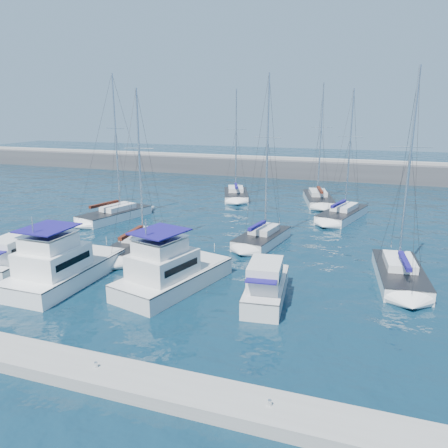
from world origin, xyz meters
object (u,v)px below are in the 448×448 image
(sailboat_mid_b, at_px, (139,244))
(sailboat_back_a, at_px, (236,195))
(motor_yacht_stbd_inner, at_px, (170,273))
(motor_yacht_stbd_outer, at_px, (266,287))
(sailboat_mid_e, at_px, (399,273))
(sailboat_mid_c, at_px, (262,238))
(sailboat_mid_a, at_px, (115,214))
(sailboat_back_c, at_px, (342,214))
(sailboat_back_b, at_px, (318,199))
(motor_yacht_port_outer, at_px, (19,259))
(motor_yacht_port_inner, at_px, (61,268))

(sailboat_mid_b, height_order, sailboat_back_a, sailboat_back_a)
(motor_yacht_stbd_inner, bearing_deg, sailboat_back_a, 114.37)
(motor_yacht_stbd_outer, bearing_deg, sailboat_mid_e, 31.80)
(motor_yacht_stbd_outer, distance_m, sailboat_mid_c, 12.22)
(sailboat_back_a, bearing_deg, sailboat_mid_a, -140.37)
(sailboat_mid_e, relative_size, sailboat_back_a, 1.02)
(sailboat_mid_a, distance_m, sailboat_back_c, 25.18)
(sailboat_back_c, bearing_deg, sailboat_mid_a, -144.70)
(sailboat_mid_a, xyz_separation_m, sailboat_back_b, (20.05, 16.22, -0.01))
(motor_yacht_port_outer, xyz_separation_m, sailboat_back_c, (21.67, 24.55, -0.43))
(sailboat_back_b, distance_m, sailboat_back_c, 8.56)
(sailboat_back_c, bearing_deg, motor_yacht_stbd_outer, -81.33)
(motor_yacht_stbd_inner, relative_size, sailboat_back_a, 0.64)
(sailboat_mid_c, relative_size, sailboat_mid_e, 1.01)
(motor_yacht_port_outer, bearing_deg, sailboat_mid_c, 34.04)
(motor_yacht_port_outer, bearing_deg, motor_yacht_port_inner, -16.80)
(motor_yacht_port_outer, bearing_deg, motor_yacht_stbd_inner, -2.18)
(motor_yacht_stbd_inner, relative_size, sailboat_mid_c, 0.62)
(motor_yacht_port_outer, xyz_separation_m, sailboat_mid_c, (15.55, 12.66, -0.40))
(sailboat_back_b, bearing_deg, sailboat_mid_c, -111.54)
(motor_yacht_port_outer, relative_size, sailboat_mid_e, 0.47)
(motor_yacht_stbd_outer, distance_m, sailboat_mid_b, 14.32)
(sailboat_mid_c, bearing_deg, sailboat_back_a, 123.84)
(motor_yacht_port_inner, distance_m, sailboat_back_b, 35.84)
(sailboat_back_b, bearing_deg, sailboat_back_c, -79.05)
(sailboat_mid_e, height_order, sailboat_back_b, sailboat_back_b)
(motor_yacht_port_inner, relative_size, sailboat_mid_b, 0.67)
(motor_yacht_port_outer, height_order, sailboat_back_c, sailboat_back_c)
(sailboat_back_a, bearing_deg, sailboat_back_b, -14.35)
(motor_yacht_stbd_inner, height_order, sailboat_back_a, sailboat_back_a)
(motor_yacht_port_inner, relative_size, sailboat_mid_e, 0.61)
(motor_yacht_port_inner, distance_m, sailboat_mid_b, 8.43)
(motor_yacht_port_outer, distance_m, sailboat_back_a, 32.11)
(sailboat_mid_b, bearing_deg, sailboat_mid_a, 128.76)
(motor_yacht_port_outer, bearing_deg, sailboat_mid_a, 92.13)
(motor_yacht_stbd_outer, height_order, sailboat_mid_b, sailboat_mid_b)
(motor_yacht_stbd_outer, bearing_deg, sailboat_back_b, 84.92)
(motor_yacht_stbd_inner, xyz_separation_m, motor_yacht_stbd_outer, (6.58, 0.26, -0.19))
(sailboat_mid_a, height_order, sailboat_back_b, sailboat_mid_a)
(sailboat_back_b, bearing_deg, sailboat_mid_b, -130.09)
(motor_yacht_stbd_inner, xyz_separation_m, sailboat_mid_e, (14.74, 6.71, -0.61))
(motor_yacht_port_outer, relative_size, sailboat_mid_c, 0.47)
(motor_yacht_port_inner, distance_m, sailboat_mid_a, 18.28)
(motor_yacht_port_inner, bearing_deg, sailboat_back_c, 56.71)
(motor_yacht_port_inner, height_order, sailboat_mid_e, sailboat_mid_e)
(sailboat_mid_e, xyz_separation_m, sailboat_back_b, (-8.95, 24.95, -0.01))
(sailboat_mid_e, xyz_separation_m, sailboat_back_a, (-19.86, 23.98, 0.00))
(sailboat_back_b, bearing_deg, motor_yacht_port_outer, -133.56)
(motor_yacht_port_outer, xyz_separation_m, sailboat_mid_b, (6.01, 7.33, -0.43))
(sailboat_mid_a, bearing_deg, motor_yacht_port_outer, -67.72)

